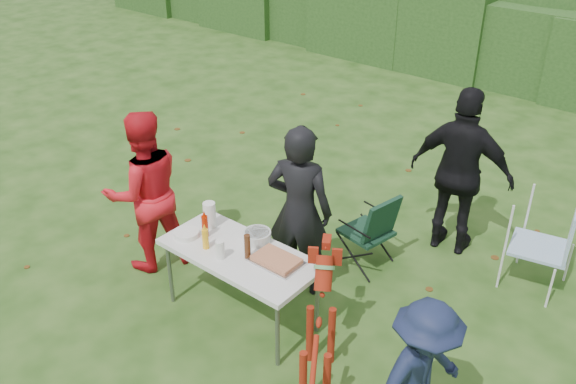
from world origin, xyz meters
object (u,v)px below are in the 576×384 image
Objects in this scene: person_red_jacket at (145,192)px; paper_towel_roll at (210,215)px; folding_table at (240,257)px; camping_chair at (366,228)px; lawn_chair at (540,244)px; dog at (318,338)px; ketchup_bottle at (205,226)px; mustard_bottle at (205,239)px; person_cook at (299,211)px; beer_bottle at (247,247)px; person_black_puffy at (461,173)px; child at (422,380)px.

person_red_jacket reaches higher than paper_towel_roll.
camping_chair is (0.43, 1.48, -0.25)m from folding_table.
paper_towel_roll reaches higher than lawn_chair.
dog is 1.55m from ketchup_bottle.
mustard_bottle is 0.37m from paper_towel_roll.
dog is (0.94, -0.93, -0.39)m from person_cook.
dog is 4.43× the size of beer_bottle.
person_black_puffy reaches higher than beer_bottle.
ketchup_bottle reaches higher than folding_table.
beer_bottle is at bearing -13.71° from paper_towel_roll.
person_cook is at bearing 13.47° from dog.
mustard_bottle is at bearing -152.51° from folding_table.
folding_table is at bearing 37.16° from lawn_chair.
child is at bearing 143.13° from camping_chair.
person_red_jacket reaches higher than camping_chair.
dog is at bearing -3.55° from mustard_bottle.
person_cook is 0.91m from ketchup_bottle.
child is (0.96, -2.58, -0.27)m from person_black_puffy.
camping_chair is at bearing 55.11° from paper_towel_roll.
person_cook reaches higher than lawn_chair.
lawn_chair reaches higher than beer_bottle.
person_cook is 8.11× the size of ketchup_bottle.
person_black_puffy is 1.05m from lawn_chair.
dog is at bearing 107.21° from person_red_jacket.
person_cook reaches higher than ketchup_bottle.
lawn_chair is at bearing 147.06° from person_red_jacket.
paper_towel_roll reaches higher than folding_table.
lawn_chair is 4.14× the size of beer_bottle.
ketchup_bottle is (-0.14, 0.13, 0.01)m from mustard_bottle.
lawn_chair is (1.55, 0.76, 0.06)m from camping_chair.
lawn_chair reaches higher than ketchup_bottle.
folding_table is 0.56m from paper_towel_roll.
beer_bottle is at bearing 89.52° from camping_chair.
person_cook is 1.38m from dog.
lawn_chair is at bearing 40.20° from paper_towel_roll.
person_black_puffy is (0.89, 1.63, 0.05)m from person_cook.
person_cook is 2.09m from child.
person_red_jacket is 2.02× the size of camping_chair.
dog is at bearing -13.02° from paper_towel_roll.
camping_chair is 1.82m from mustard_bottle.
child reaches higher than lawn_chair.
child reaches higher than folding_table.
person_black_puffy is 7.22× the size of paper_towel_roll.
person_cook is 0.95m from mustard_bottle.
dog reaches higher than beer_bottle.
person_cook is at bearing 137.90° from person_red_jacket.
person_black_puffy is at bearing 66.26° from folding_table.
beer_bottle is (0.54, -0.01, 0.01)m from ketchup_bottle.
person_cook is 1.68× the size of dog.
child is (1.85, -0.95, -0.22)m from person_cook.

